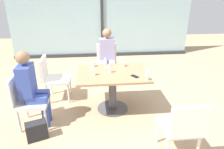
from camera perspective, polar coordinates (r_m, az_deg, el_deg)
The scene contains 17 objects.
ground_plane at distance 3.93m, azimuth 0.15°, elevation -9.31°, with size 12.00×12.00×0.00m, color tan.
window_wall_backdrop at distance 6.57m, azimuth -2.78°, elevation 15.27°, with size 5.52×0.10×2.70m.
dining_table_main at distance 3.67m, azimuth 0.16°, elevation -2.16°, with size 1.21×0.89×0.73m.
chair_side_end at distance 3.54m, azimuth -22.42°, elevation -5.92°, with size 0.50×0.46×0.87m.
chair_near_window at distance 4.85m, azimuth -1.37°, elevation 3.72°, with size 0.46×0.51×0.87m.
chair_far_left at distance 4.20m, azimuth -15.95°, elevation -0.39°, with size 0.50×0.46×0.87m.
chair_front_right at distance 2.82m, azimuth 18.72°, elevation -13.25°, with size 0.46×0.50×0.87m.
person_side_end at distance 3.42m, azimuth -21.19°, elevation -2.92°, with size 0.39×0.34×1.26m.
person_near_window at distance 4.69m, azimuth -1.29°, elevation 5.62°, with size 0.34×0.39×1.26m.
wine_glass_0 at distance 3.30m, azimuth 9.56°, elevation 0.57°, with size 0.07×0.07×0.18m.
wine_glass_1 at distance 3.82m, azimuth -1.86°, elevation 4.05°, with size 0.07×0.07×0.18m.
wine_glass_2 at distance 3.83m, azimuth 2.97°, elevation 4.05°, with size 0.07×0.07×0.18m.
wine_glass_3 at distance 3.45m, azimuth -5.30°, elevation 1.82°, with size 0.07×0.07×0.18m.
wine_glass_4 at distance 3.55m, azimuth -0.78°, elevation 2.52°, with size 0.07×0.07×0.18m.
coffee_cup at distance 3.87m, azimuth -5.20°, elevation 2.84°, with size 0.08×0.08×0.09m, color white.
cell_phone_on_table at distance 3.46m, azimuth 6.26°, elevation -0.50°, with size 0.07×0.14×0.01m, color black.
handbag_0 at distance 3.37m, azimuth -19.91°, elevation -14.27°, with size 0.30×0.16×0.28m, color #232328.
Camera 1 is at (-0.34, -3.30, 2.12)m, focal length 33.38 mm.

